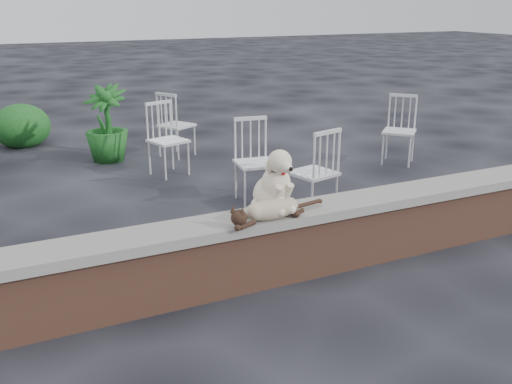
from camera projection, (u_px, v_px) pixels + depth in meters
name	position (u px, v px, depth m)	size (l,w,h in m)	color
ground	(343.00, 263.00, 5.05)	(60.00, 60.00, 0.00)	black
brick_wall	(344.00, 237.00, 4.97)	(6.00, 0.30, 0.50)	brown
capstone	(346.00, 205.00, 4.88)	(6.20, 0.40, 0.08)	slate
dog	(271.00, 179.00, 4.53)	(0.35, 0.46, 0.54)	beige
cat	(271.00, 208.00, 4.42)	(1.05, 0.25, 0.18)	tan
chair_b	(256.00, 162.00, 6.45)	(0.56, 0.56, 0.94)	white
chair_d	(399.00, 130.00, 8.01)	(0.56, 0.56, 0.94)	white
chair_e	(176.00, 124.00, 8.40)	(0.56, 0.56, 0.94)	white
chair_a	(168.00, 139.00, 7.47)	(0.56, 0.56, 0.94)	white
chair_c	(313.00, 171.00, 6.08)	(0.56, 0.56, 0.94)	white
potted_plant_b	(106.00, 123.00, 8.12)	(0.60, 0.60, 1.07)	#164D17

